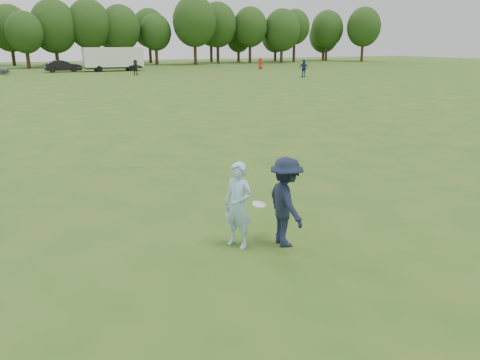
% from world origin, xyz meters
% --- Properties ---
extents(ground, '(200.00, 200.00, 0.00)m').
position_xyz_m(ground, '(0.00, 0.00, 0.00)').
color(ground, '#2E5919').
rests_on(ground, ground).
extents(thrower, '(0.67, 0.75, 1.72)m').
position_xyz_m(thrower, '(-0.74, -0.45, 0.86)').
color(thrower, '#9AC4EE').
rests_on(thrower, ground).
extents(defender, '(0.78, 1.23, 1.81)m').
position_xyz_m(defender, '(0.14, -0.81, 0.90)').
color(defender, '#171E32').
rests_on(defender, ground).
extents(player_far_b, '(1.01, 1.25, 1.99)m').
position_xyz_m(player_far_b, '(26.24, 38.44, 1.00)').
color(player_far_b, navy).
rests_on(player_far_b, ground).
extents(player_far_c, '(0.98, 0.93, 1.69)m').
position_xyz_m(player_far_c, '(29.56, 55.19, 0.85)').
color(player_far_c, red).
rests_on(player_far_c, ground).
extents(player_far_d, '(1.77, 1.17, 1.83)m').
position_xyz_m(player_far_d, '(9.69, 50.78, 0.91)').
color(player_far_d, black).
rests_on(player_far_d, ground).
extents(car_f, '(4.84, 1.96, 1.56)m').
position_xyz_m(car_f, '(2.19, 60.87, 0.78)').
color(car_f, black).
rests_on(car_f, ground).
extents(field_cone, '(0.28, 0.28, 0.30)m').
position_xyz_m(field_cone, '(16.29, 39.28, 0.15)').
color(field_cone, '#E35E0B').
rests_on(field_cone, ground).
extents(disc_in_play, '(0.27, 0.27, 0.09)m').
position_xyz_m(disc_in_play, '(-0.44, -0.75, 0.92)').
color(disc_in_play, white).
rests_on(disc_in_play, ground).
extents(cargo_trailer, '(9.00, 2.75, 3.20)m').
position_xyz_m(cargo_trailer, '(8.84, 60.05, 1.78)').
color(cargo_trailer, white).
rests_on(cargo_trailer, ground).
extents(treeline, '(130.35, 18.39, 11.74)m').
position_xyz_m(treeline, '(2.81, 76.90, 6.26)').
color(treeline, '#332114').
rests_on(treeline, ground).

